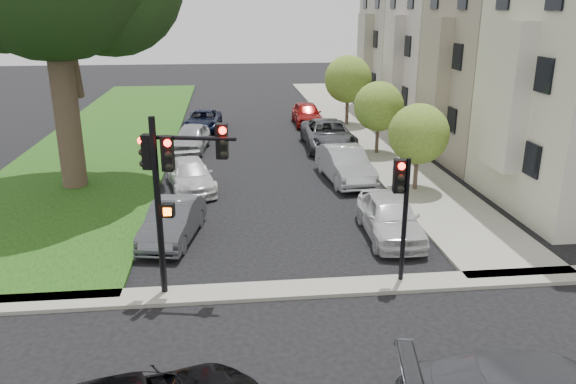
{
  "coord_description": "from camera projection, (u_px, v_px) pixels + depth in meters",
  "views": [
    {
      "loc": [
        -1.89,
        -12.19,
        7.73
      ],
      "look_at": [
        0.0,
        5.0,
        2.0
      ],
      "focal_mm": 35.0,
      "sensor_mm": 36.0,
      "label": 1
    }
  ],
  "objects": [
    {
      "name": "car_parked_3",
      "position": [
        307.0,
        114.0,
        38.34
      ],
      "size": [
        1.83,
        4.49,
        1.53
      ],
      "primitive_type": "imported",
      "rotation": [
        0.0,
        0.0,
        -0.01
      ],
      "color": "maroon",
      "rests_on": "ground"
    },
    {
      "name": "car_parked_7",
      "position": [
        191.0,
        138.0,
        31.45
      ],
      "size": [
        2.25,
        4.48,
        1.46
      ],
      "primitive_type": "imported",
      "rotation": [
        0.0,
        0.0,
        -0.12
      ],
      "color": "#999BA0",
      "rests_on": "ground"
    },
    {
      "name": "house_b",
      "position": [
        513.0,
        23.0,
        27.87
      ],
      "size": [
        7.7,
        7.55,
        15.97
      ],
      "color": "tan",
      "rests_on": "ground"
    },
    {
      "name": "small_tree_c",
      "position": [
        348.0,
        79.0,
        37.24
      ],
      "size": [
        3.15,
        3.15,
        4.72
      ],
      "color": "brown",
      "rests_on": "ground"
    },
    {
      "name": "sidewalk_cross",
      "position": [
        299.0,
        289.0,
        16.0
      ],
      "size": [
        60.0,
        1.0,
        0.12
      ],
      "primitive_type": "cube",
      "color": "gray",
      "rests_on": "ground"
    },
    {
      "name": "sidewalk_right",
      "position": [
        357.0,
        127.0,
        37.46
      ],
      "size": [
        3.5,
        44.0,
        0.12
      ],
      "primitive_type": "cube",
      "color": "gray",
      "rests_on": "ground"
    },
    {
      "name": "car_parked_8",
      "position": [
        203.0,
        121.0,
        36.64
      ],
      "size": [
        2.56,
        4.86,
        1.3
      ],
      "primitive_type": "imported",
      "rotation": [
        0.0,
        0.0,
        -0.09
      ],
      "color": "black",
      "rests_on": "ground"
    },
    {
      "name": "grass_strip",
      "position": [
        116.0,
        133.0,
        35.82
      ],
      "size": [
        8.0,
        44.0,
        0.12
      ],
      "primitive_type": "cube",
      "color": "#123C0C",
      "rests_on": "ground"
    },
    {
      "name": "car_parked_1",
      "position": [
        345.0,
        164.0,
        25.91
      ],
      "size": [
        2.11,
        4.95,
        1.59
      ],
      "primitive_type": "imported",
      "rotation": [
        0.0,
        0.0,
        0.09
      ],
      "color": "#999BA0",
      "rests_on": "ground"
    },
    {
      "name": "traffic_signal_main",
      "position": [
        171.0,
        175.0,
        14.78
      ],
      "size": [
        2.49,
        0.69,
        5.08
      ],
      "color": "black",
      "rests_on": "ground"
    },
    {
      "name": "traffic_signal_secondary",
      "position": [
        402.0,
        198.0,
        15.67
      ],
      "size": [
        0.48,
        0.39,
        3.78
      ],
      "color": "black",
      "rests_on": "ground"
    },
    {
      "name": "car_parked_2",
      "position": [
        328.0,
        135.0,
        31.89
      ],
      "size": [
        2.73,
        5.79,
        1.6
      ],
      "primitive_type": "imported",
      "rotation": [
        0.0,
        0.0,
        -0.01
      ],
      "color": "#3F4247",
      "rests_on": "ground"
    },
    {
      "name": "small_tree_b",
      "position": [
        379.0,
        106.0,
        29.96
      ],
      "size": [
        2.66,
        2.66,
        3.99
      ],
      "color": "brown",
      "rests_on": "ground"
    },
    {
      "name": "house_d",
      "position": [
        416.0,
        18.0,
        42.03
      ],
      "size": [
        7.7,
        7.55,
        15.97
      ],
      "color": "tan",
      "rests_on": "ground"
    },
    {
      "name": "car_parked_5",
      "position": [
        173.0,
        221.0,
        19.35
      ],
      "size": [
        2.2,
        4.34,
        1.36
      ],
      "primitive_type": "imported",
      "rotation": [
        0.0,
        0.0,
        -0.19
      ],
      "color": "#3F4247",
      "rests_on": "ground"
    },
    {
      "name": "car_parked_6",
      "position": [
        191.0,
        175.0,
        24.78
      ],
      "size": [
        2.64,
        4.71,
        1.29
      ],
      "primitive_type": "imported",
      "rotation": [
        0.0,
        0.0,
        0.2
      ],
      "color": "silver",
      "rests_on": "ground"
    },
    {
      "name": "car_parked_0",
      "position": [
        390.0,
        217.0,
        19.57
      ],
      "size": [
        1.93,
        4.48,
        1.51
      ],
      "primitive_type": "imported",
      "rotation": [
        0.0,
        0.0,
        -0.03
      ],
      "color": "silver",
      "rests_on": "ground"
    },
    {
      "name": "house_c",
      "position": [
        455.0,
        20.0,
        34.95
      ],
      "size": [
        7.7,
        7.55,
        15.97
      ],
      "color": "#A2A2A2",
      "rests_on": "ground"
    },
    {
      "name": "small_tree_a",
      "position": [
        419.0,
        134.0,
        23.85
      ],
      "size": [
        2.58,
        2.58,
        3.88
      ],
      "color": "brown",
      "rests_on": "ground"
    },
    {
      "name": "ground",
      "position": [
        310.0,
        329.0,
        14.13
      ],
      "size": [
        140.0,
        140.0,
        0.0
      ],
      "primitive_type": "plane",
      "color": "black",
      "rests_on": "ground"
    }
  ]
}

